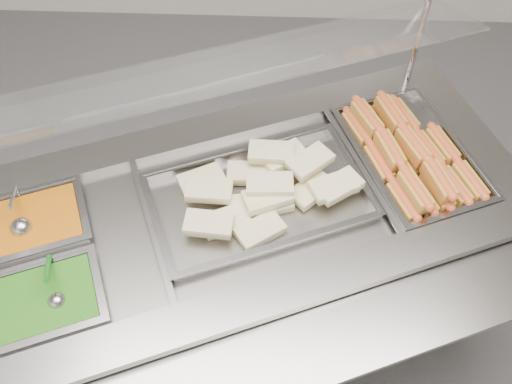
{
  "coord_description": "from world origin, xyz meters",
  "views": [
    {
      "loc": [
        0.22,
        -0.51,
        2.15
      ],
      "look_at": [
        0.18,
        0.49,
        0.83
      ],
      "focal_mm": 40.0,
      "sensor_mm": 36.0,
      "label": 1
    }
  ],
  "objects_px": {
    "sneeze_guard": "(215,72)",
    "pan_hotdogs": "(409,160)",
    "steam_counter": "(244,269)",
    "pan_wraps": "(259,200)",
    "ladle": "(21,226)",
    "serving_spoon": "(56,295)"
  },
  "relations": [
    {
      "from": "steam_counter",
      "to": "sneeze_guard",
      "type": "xyz_separation_m",
      "value": [
        -0.07,
        0.18,
        0.73
      ]
    },
    {
      "from": "sneeze_guard",
      "to": "ladle",
      "type": "xyz_separation_m",
      "value": [
        -0.54,
        -0.3,
        -0.32
      ]
    },
    {
      "from": "steam_counter",
      "to": "pan_hotdogs",
      "type": "bearing_deg",
      "value": 21.86
    },
    {
      "from": "pan_hotdogs",
      "to": "ladle",
      "type": "distance_m",
      "value": 1.19
    },
    {
      "from": "pan_wraps",
      "to": "ladle",
      "type": "xyz_separation_m",
      "value": [
        -0.67,
        -0.14,
        0.03
      ]
    },
    {
      "from": "steam_counter",
      "to": "pan_wraps",
      "type": "bearing_deg",
      "value": 21.86
    },
    {
      "from": "pan_hotdogs",
      "to": "serving_spoon",
      "type": "relative_size",
      "value": 3.7
    },
    {
      "from": "sneeze_guard",
      "to": "pan_wraps",
      "type": "xyz_separation_m",
      "value": [
        0.12,
        -0.16,
        -0.35
      ]
    },
    {
      "from": "sneeze_guard",
      "to": "pan_hotdogs",
      "type": "bearing_deg",
      "value": 2.58
    },
    {
      "from": "steam_counter",
      "to": "pan_hotdogs",
      "type": "height_order",
      "value": "pan_hotdogs"
    },
    {
      "from": "pan_wraps",
      "to": "sneeze_guard",
      "type": "bearing_deg",
      "value": 127.21
    },
    {
      "from": "ladle",
      "to": "serving_spoon",
      "type": "height_order",
      "value": "ladle"
    },
    {
      "from": "pan_hotdogs",
      "to": "pan_wraps",
      "type": "distance_m",
      "value": 0.51
    },
    {
      "from": "pan_hotdogs",
      "to": "steam_counter",
      "type": "bearing_deg",
      "value": -158.14
    },
    {
      "from": "pan_wraps",
      "to": "serving_spoon",
      "type": "bearing_deg",
      "value": -145.62
    },
    {
      "from": "steam_counter",
      "to": "ladle",
      "type": "bearing_deg",
      "value": -168.94
    },
    {
      "from": "pan_hotdogs",
      "to": "ladle",
      "type": "xyz_separation_m",
      "value": [
        -1.14,
        -0.33,
        0.04
      ]
    },
    {
      "from": "pan_wraps",
      "to": "ladle",
      "type": "relative_size",
      "value": 4.18
    },
    {
      "from": "pan_wraps",
      "to": "serving_spoon",
      "type": "height_order",
      "value": "serving_spoon"
    },
    {
      "from": "sneeze_guard",
      "to": "pan_hotdogs",
      "type": "distance_m",
      "value": 0.7
    },
    {
      "from": "pan_wraps",
      "to": "serving_spoon",
      "type": "distance_m",
      "value": 0.62
    },
    {
      "from": "steam_counter",
      "to": "serving_spoon",
      "type": "height_order",
      "value": "serving_spoon"
    }
  ]
}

